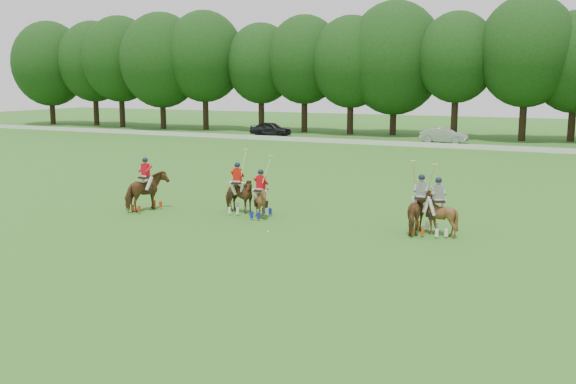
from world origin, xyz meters
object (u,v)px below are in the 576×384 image
at_px(car_left, 271,129).
at_px(polo_red_b, 238,195).
at_px(polo_red_c, 261,201).
at_px(polo_stripe_a, 420,212).
at_px(polo_stripe_b, 437,214).
at_px(car_mid, 444,135).
at_px(polo_ball, 268,232).
at_px(polo_red_a, 146,191).

bearing_deg(car_left, polo_red_b, -157.74).
height_order(polo_red_c, polo_stripe_a, polo_stripe_a).
height_order(polo_red_b, polo_stripe_b, polo_red_b).
relative_size(car_left, polo_red_c, 1.67).
relative_size(car_mid, polo_red_b, 1.56).
bearing_deg(polo_ball, polo_red_a, 168.20).
bearing_deg(polo_stripe_a, polo_stripe_b, 3.54).
relative_size(polo_red_a, polo_ball, 27.62).
distance_m(polo_red_a, polo_red_c, 5.60).
bearing_deg(polo_stripe_a, car_mid, 100.77).
bearing_deg(car_left, polo_red_c, -156.22).
relative_size(polo_red_b, polo_stripe_b, 1.02).
xyz_separation_m(polo_red_b, polo_ball, (3.05, -2.88, -0.79)).
height_order(polo_red_c, polo_stripe_b, polo_stripe_b).
height_order(polo_red_a, polo_red_b, polo_red_b).
xyz_separation_m(polo_red_c, polo_ball, (1.58, -2.37, -0.72)).
bearing_deg(polo_stripe_b, car_mid, 101.75).
xyz_separation_m(polo_red_b, polo_stripe_a, (8.48, -0.32, 0.02)).
bearing_deg(polo_red_a, polo_stripe_a, 4.90).
xyz_separation_m(polo_red_c, polo_stripe_a, (7.01, 0.19, 0.10)).
bearing_deg(polo_red_a, polo_stripe_b, 4.83).
height_order(car_left, polo_ball, car_left).
relative_size(polo_red_b, polo_ball, 31.79).
bearing_deg(polo_red_c, polo_ball, -56.36).
height_order(polo_stripe_a, polo_stripe_b, polo_stripe_a).
height_order(polo_red_b, polo_stripe_a, polo_stripe_a).
bearing_deg(polo_red_b, car_mid, 87.88).
distance_m(car_mid, polo_ball, 39.99).
bearing_deg(polo_stripe_a, polo_red_a, -175.10).
distance_m(car_left, car_mid, 18.67).
height_order(car_mid, polo_red_a, polo_red_a).
bearing_deg(car_mid, polo_stripe_a, -169.29).
distance_m(car_mid, polo_stripe_b, 38.14).
relative_size(polo_red_a, polo_stripe_a, 0.86).
distance_m(polo_stripe_a, polo_ball, 6.06).
distance_m(polo_red_b, polo_ball, 4.27).
height_order(polo_red_a, polo_stripe_b, polo_stripe_b).
xyz_separation_m(car_mid, polo_stripe_a, (7.11, -37.39, 0.12)).
bearing_deg(polo_red_b, polo_ball, -43.39).
relative_size(polo_red_a, polo_stripe_b, 0.88).
relative_size(polo_red_a, polo_red_c, 0.92).
xyz_separation_m(car_left, polo_red_c, (18.76, -37.57, -0.01)).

